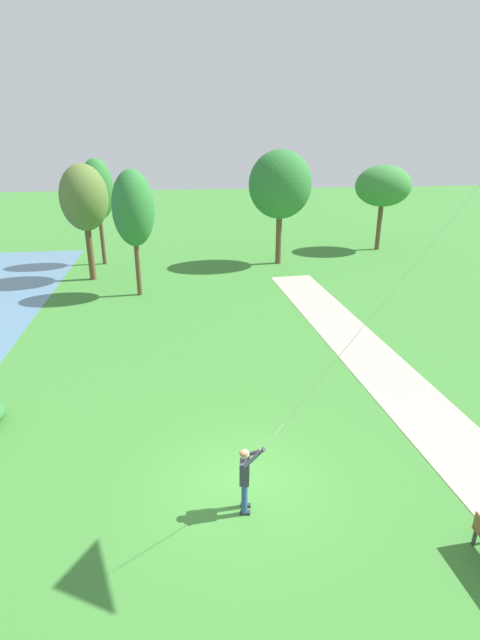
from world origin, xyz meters
TOP-DOWN VIEW (x-y plane):
  - ground_plane at (0.00, 0.00)m, footprint 120.00×120.00m
  - walkway_path at (6.20, 2.00)m, footprint 4.88×32.09m
  - person_kite_flyer at (-0.08, -0.85)m, footprint 0.62×0.52m
  - tree_behind_path at (-6.55, 22.14)m, footprint 2.02×2.05m
  - tree_treeline_right at (-6.75, 18.73)m, footprint 2.66×2.77m
  - tree_lakeside_far at (-3.79, 15.57)m, footprint 2.14×2.30m
  - tree_treeline_left at (4.78, 21.02)m, footprint 3.94×3.46m
  - tree_treeline_center at (12.68, 23.99)m, footprint 3.93×3.33m

SIDE VIEW (x-z plane):
  - ground_plane at x=0.00m, z-range 0.00..0.00m
  - walkway_path at x=6.20m, z-range 0.00..0.02m
  - person_kite_flyer at x=-0.08m, z-range 0.13..1.96m
  - tree_treeline_center at x=12.68m, z-range 1.52..7.44m
  - tree_lakeside_far at x=-3.79m, z-range 1.31..7.84m
  - tree_treeline_right at x=-6.75m, z-range 1.40..7.98m
  - tree_behind_path at x=-6.55m, z-range 1.41..8.04m
  - tree_treeline_left at x=4.78m, z-range 1.44..8.58m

